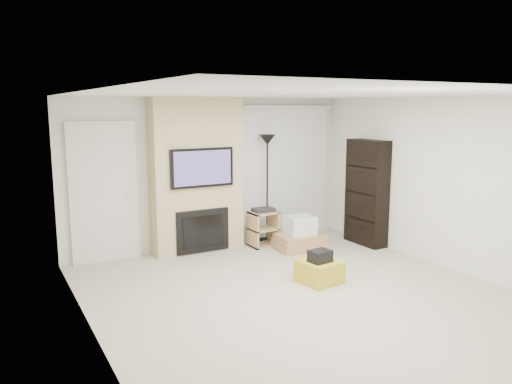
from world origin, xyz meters
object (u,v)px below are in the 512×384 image
floor_lamp (267,158)px  box_stack (300,236)px  av_stand (263,226)px  ottoman (319,271)px  bookshelf (367,192)px

floor_lamp → box_stack: bearing=-72.7°
floor_lamp → av_stand: (-0.23, -0.27, -1.13)m
ottoman → av_stand: 1.93m
ottoman → box_stack: size_ratio=0.57×
floor_lamp → av_stand: 1.19m
floor_lamp → ottoman: bearing=-101.7°
ottoman → av_stand: bearing=83.4°
box_stack → av_stand: bearing=135.8°
av_stand → bookshelf: size_ratio=0.37×
bookshelf → floor_lamp: bearing=144.6°
ottoman → floor_lamp: floor_lamp is taller
ottoman → bookshelf: (1.85, 1.19, 0.75)m
ottoman → box_stack: (0.67, 1.47, 0.06)m
box_stack → bookshelf: size_ratio=0.49×
ottoman → bookshelf: bookshelf is taller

